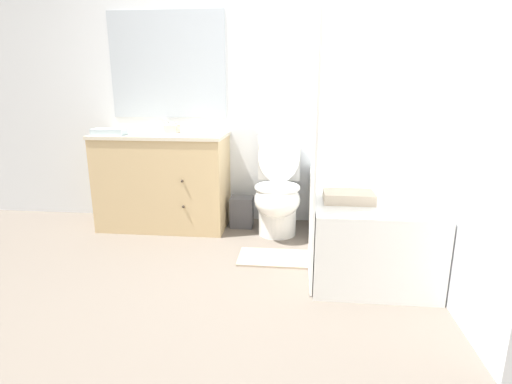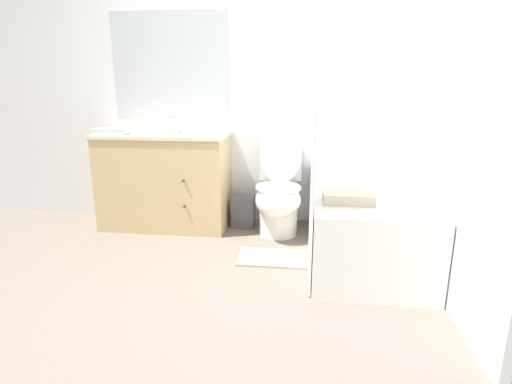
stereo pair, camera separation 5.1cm
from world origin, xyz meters
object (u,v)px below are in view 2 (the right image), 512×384
Objects in this scene: hand_towel_folded at (111,132)px; sink_faucet at (171,127)px; vanity_cabinet at (166,179)px; wastebasket at (243,212)px; bath_towel_folded at (348,197)px; bath_mat at (277,258)px; bathtub at (363,221)px; tissue_box at (174,128)px; toilet at (279,192)px; soap_dispenser at (216,124)px.

sink_faucet is at bearing 43.78° from hand_towel_folded.
vanity_cabinet reaches higher than wastebasket.
bath_towel_folded is 0.76m from bath_mat.
sink_faucet is 1.90m from bath_towel_folded.
bathtub is at bearing -8.26° from hand_towel_folded.
hand_towel_folded reaches higher than bathtub.
tissue_box is 0.35× the size of bath_towel_folded.
wastebasket is at bearing 152.32° from bathtub.
bath_towel_folded is at bearing -32.49° from tissue_box.
bath_mat is at bearing -164.81° from bathtub.
bath_towel_folded reaches higher than wastebasket.
bath_towel_folded is at bearing -29.59° from vanity_cabinet.
wastebasket is at bearing 159.78° from toilet.
soap_dispenser is (0.46, -0.14, 0.05)m from sink_faucet.
tissue_box is at bearing -60.84° from sink_faucet.
bath_mat is at bearing -38.55° from sink_faucet.
hand_towel_folded is at bearing -176.17° from toilet.
hand_towel_folded is at bearing 161.99° from bath_mat.
sink_faucet is 0.51× the size of wastebasket.
sink_faucet is 1.62m from bath_mat.
toilet reaches higher than bathtub.
vanity_cabinet is at bearing -172.28° from soap_dispenser.
soap_dispenser is 0.89m from hand_towel_folded.
vanity_cabinet is 0.68m from soap_dispenser.
bathtub is (1.70, -0.68, -0.62)m from sink_faucet.
bath_towel_folded is at bearing -34.96° from sink_faucet.
sink_faucet is at bearing 90.00° from vanity_cabinet.
bathtub is 1.50m from soap_dispenser.
tissue_box is (-1.61, 0.53, 0.62)m from bathtub.
hand_towel_folded is 2.07m from bath_towel_folded.
hand_towel_folded reaches higher than toilet.
tissue_box is 1.75m from bath_towel_folded.
soap_dispenser is at bearing 15.49° from hand_towel_folded.
wastebasket is 0.83m from soap_dispenser.
bath_mat is (0.03, -0.57, -0.36)m from toilet.
soap_dispenser is at bearing -16.67° from sink_faucet.
tissue_box is 0.40× the size of hand_towel_folded.
vanity_cabinet is 0.76× the size of bathtub.
vanity_cabinet is at bearing 150.41° from bath_towel_folded.
sink_faucet is 0.16× the size of toilet.
hand_towel_folded is at bearing -164.51° from soap_dispenser.
vanity_cabinet is 4.09× the size of wastebasket.
bath_towel_folded is at bearing -19.89° from hand_towel_folded.
bathtub is 5.36× the size of wastebasket.
sink_faucet is 0.24× the size of bath_mat.
wastebasket is (-0.99, 0.52, -0.13)m from bathtub.
toilet is (1.04, -0.28, -0.52)m from sink_faucet.
wastebasket is 1.50× the size of soap_dispenser.
soap_dispenser reaches higher than bathtub.
hand_towel_folded is 0.48× the size of bath_mat.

